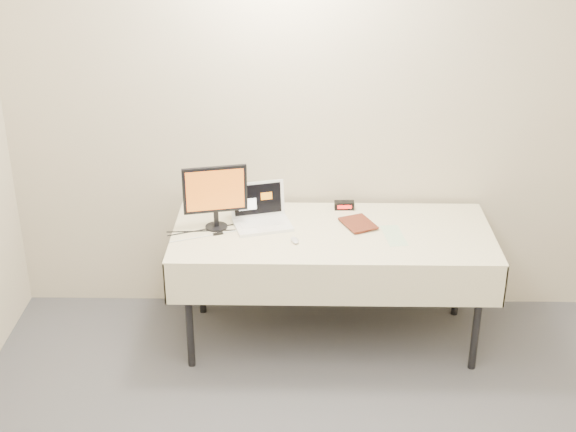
{
  "coord_description": "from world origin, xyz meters",
  "views": [
    {
      "loc": [
        -0.19,
        -2.14,
        2.8
      ],
      "look_at": [
        -0.26,
        1.99,
        0.86
      ],
      "focal_mm": 50.0,
      "sensor_mm": 36.0,
      "label": 1
    }
  ],
  "objects_px": {
    "laptop": "(261,214)",
    "book": "(346,211)",
    "monitor": "(215,193)",
    "table": "(332,241)"
  },
  "relations": [
    {
      "from": "book",
      "to": "laptop",
      "type": "bearing_deg",
      "value": 149.22
    },
    {
      "from": "table",
      "to": "book",
      "type": "bearing_deg",
      "value": 31.07
    },
    {
      "from": "laptop",
      "to": "monitor",
      "type": "xyz_separation_m",
      "value": [
        -0.26,
        -0.07,
        0.17
      ]
    },
    {
      "from": "table",
      "to": "book",
      "type": "xyz_separation_m",
      "value": [
        0.08,
        0.05,
        0.17
      ]
    },
    {
      "from": "table",
      "to": "monitor",
      "type": "bearing_deg",
      "value": 176.7
    },
    {
      "from": "laptop",
      "to": "monitor",
      "type": "distance_m",
      "value": 0.32
    },
    {
      "from": "monitor",
      "to": "book",
      "type": "distance_m",
      "value": 0.77
    },
    {
      "from": "laptop",
      "to": "book",
      "type": "height_order",
      "value": "laptop"
    },
    {
      "from": "laptop",
      "to": "monitor",
      "type": "relative_size",
      "value": 1.01
    },
    {
      "from": "monitor",
      "to": "book",
      "type": "height_order",
      "value": "monitor"
    }
  ]
}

